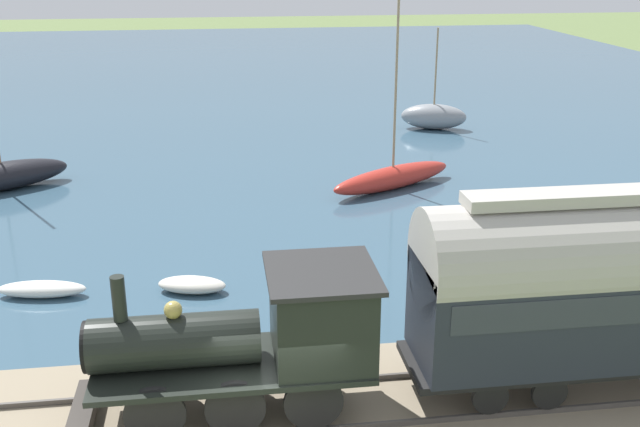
{
  "coord_description": "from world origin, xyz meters",
  "views": [
    {
      "loc": [
        -12.73,
        0.95,
        9.53
      ],
      "look_at": [
        7.13,
        -1.81,
        2.38
      ],
      "focal_mm": 42.0,
      "sensor_mm": 36.0,
      "label": 1
    }
  ],
  "objects": [
    {
      "name": "harbor_water",
      "position": [
        43.31,
        0.0,
        0.0
      ],
      "size": [
        80.0,
        80.0,
        0.01
      ],
      "color": "#38566B",
      "rests_on": "ground"
    },
    {
      "name": "rail_embankment",
      "position": [
        0.57,
        0.0,
        0.21
      ],
      "size": [
        4.87,
        56.0,
        0.54
      ],
      "color": "gray",
      "rests_on": "ground"
    },
    {
      "name": "steam_locomotive",
      "position": [
        0.57,
        0.29,
        2.28
      ],
      "size": [
        2.33,
        6.14,
        3.12
      ],
      "color": "black",
      "rests_on": "rail_embankment"
    },
    {
      "name": "sailboat_black",
      "position": [
        18.54,
        9.93,
        0.61
      ],
      "size": [
        4.12,
        5.51,
        8.38
      ],
      "rotation": [
        0.0,
        0.0,
        0.53
      ],
      "color": "black",
      "rests_on": "harbor_water"
    },
    {
      "name": "sailboat_red",
      "position": [
        16.46,
        -6.18,
        0.52
      ],
      "size": [
        3.98,
        5.99,
        8.35
      ],
      "rotation": [
        0.0,
        0.0,
        0.5
      ],
      "color": "#B72D23",
      "rests_on": "harbor_water"
    },
    {
      "name": "sailboat_gray",
      "position": [
        26.8,
        -10.9,
        0.71
      ],
      "size": [
        2.6,
        3.89,
        5.51
      ],
      "rotation": [
        0.0,
        0.0,
        -0.32
      ],
      "color": "gray",
      "rests_on": "harbor_water"
    },
    {
      "name": "rowboat_near_shore",
      "position": [
        7.49,
        1.92,
        0.23
      ],
      "size": [
        1.38,
        2.17,
        0.44
      ],
      "rotation": [
        0.0,
        0.0,
        -0.25
      ],
      "color": "beige",
      "rests_on": "harbor_water"
    },
    {
      "name": "rowboat_far_out",
      "position": [
        10.05,
        -7.39,
        0.21
      ],
      "size": [
        2.51,
        2.52,
        0.4
      ],
      "rotation": [
        0.0,
        0.0,
        0.78
      ],
      "color": "silver",
      "rests_on": "harbor_water"
    },
    {
      "name": "rowboat_off_pier",
      "position": [
        5.45,
        -1.71,
        0.26
      ],
      "size": [
        1.4,
        2.08,
        0.5
      ],
      "rotation": [
        0.0,
        0.0,
        0.2
      ],
      "color": "silver",
      "rests_on": "harbor_water"
    },
    {
      "name": "rowboat_mid_harbor",
      "position": [
        7.78,
        6.21,
        0.23
      ],
      "size": [
        1.09,
        2.63,
        0.44
      ],
      "rotation": [
        0.0,
        0.0,
        -0.12
      ],
      "color": "silver",
      "rests_on": "harbor_water"
    }
  ]
}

